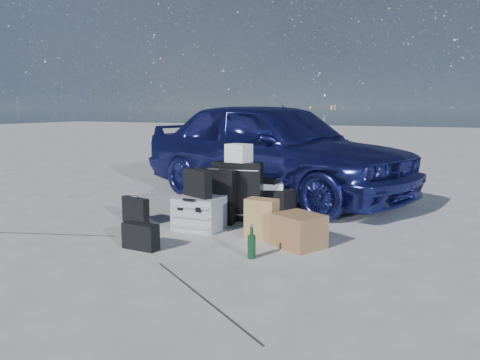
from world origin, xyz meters
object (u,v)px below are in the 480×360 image
at_px(pelican_case, 199,213).
at_px(cardboard_box, 299,231).
at_px(duffel_bag, 267,202).
at_px(briefcase, 136,210).
at_px(green_bottle, 252,243).
at_px(suitcase_left, 214,196).
at_px(suitcase_right, 238,191).
at_px(car, 272,149).

relative_size(pelican_case, cardboard_box, 1.16).
xyz_separation_m(duffel_bag, cardboard_box, (0.75, -1.10, -0.01)).
relative_size(briefcase, green_bottle, 1.36).
bearing_deg(cardboard_box, suitcase_left, 156.81).
bearing_deg(duffel_bag, cardboard_box, -41.75).
xyz_separation_m(suitcase_right, green_bottle, (0.71, -1.25, -0.20)).
distance_m(duffel_bag, cardboard_box, 1.33).
bearing_deg(pelican_case, duffel_bag, 62.89).
xyz_separation_m(car, suitcase_right, (0.13, -1.47, -0.37)).
bearing_deg(suitcase_left, green_bottle, -57.01).
height_order(pelican_case, duffel_bag, pelican_case).
distance_m(pelican_case, suitcase_right, 0.62).
relative_size(suitcase_right, green_bottle, 2.39).
bearing_deg(duffel_bag, briefcase, -125.89).
distance_m(pelican_case, cardboard_box, 1.19).
bearing_deg(duffel_bag, green_bottle, -59.19).
relative_size(pelican_case, briefcase, 1.26).
distance_m(suitcase_right, green_bottle, 1.45).
relative_size(suitcase_right, cardboard_box, 1.62).
bearing_deg(cardboard_box, car, 116.67).
relative_size(briefcase, cardboard_box, 0.92).
xyz_separation_m(briefcase, cardboard_box, (1.95, -0.09, 0.01)).
bearing_deg(green_bottle, car, 107.30).
distance_m(briefcase, duffel_bag, 1.57).
height_order(briefcase, duffel_bag, duffel_bag).
height_order(suitcase_right, duffel_bag, suitcase_right).
relative_size(duffel_bag, cardboard_box, 1.60).
bearing_deg(briefcase, green_bottle, -4.57).
distance_m(suitcase_left, suitcase_right, 0.31).
bearing_deg(car, duffel_bag, -143.18).
xyz_separation_m(car, cardboard_box, (1.11, -2.22, -0.56)).
height_order(car, suitcase_right, car).
bearing_deg(suitcase_right, duffel_bag, 46.03).
distance_m(suitcase_left, cardboard_box, 1.27).
xyz_separation_m(pelican_case, suitcase_right, (0.20, 0.56, 0.16)).
distance_m(suitcase_left, duffel_bag, 0.75).
xyz_separation_m(cardboard_box, green_bottle, (-0.27, -0.50, -0.02)).
relative_size(suitcase_left, suitcase_right, 0.91).
bearing_deg(pelican_case, green_bottle, -38.87).
height_order(duffel_bag, green_bottle, duffel_bag).
bearing_deg(suitcase_right, cardboard_box, -48.22).
distance_m(suitcase_right, duffel_bag, 0.46).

